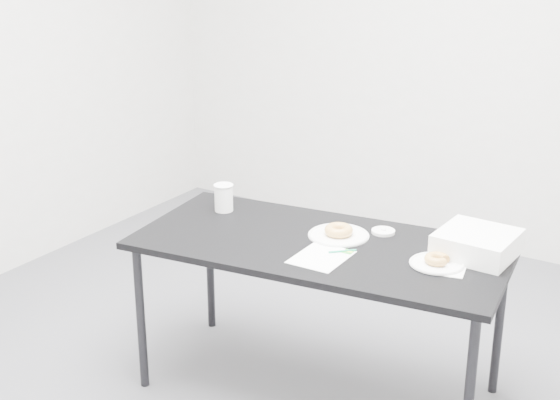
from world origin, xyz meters
The scene contains 14 objects.
floor centered at (0.00, 0.00, 0.00)m, with size 4.00×4.00×0.00m, color #49494E.
wall_back centered at (0.00, 2.00, 1.35)m, with size 4.00×0.02×2.70m, color silver.
table centered at (0.18, 0.05, 0.65)m, with size 1.62×0.91×0.70m.
scorecard centered at (0.26, -0.08, 0.70)m, with size 0.20×0.25×0.00m, color white.
logo_patch centered at (0.33, 0.02, 0.71)m, with size 0.04×0.04×0.00m, color green.
pen centered at (0.31, 0.01, 0.71)m, with size 0.01×0.01×0.12m, color #0C895F.
napkin centered at (0.72, 0.08, 0.70)m, with size 0.15×0.15×0.00m, color white.
plate_near centered at (0.67, 0.09, 0.71)m, with size 0.21×0.21×0.01m, color white.
donut_near centered at (0.67, 0.09, 0.73)m, with size 0.10×0.10×0.03m, color #BC7D3B.
plate_far centered at (0.21, 0.15, 0.71)m, with size 0.26×0.26×0.01m, color white.
donut_far centered at (0.21, 0.15, 0.73)m, with size 0.12×0.12×0.04m, color #BC7D3B.
coffee_cup centered at (-0.39, 0.15, 0.77)m, with size 0.08×0.08×0.13m, color silver.
cup_lid centered at (0.36, 0.29, 0.71)m, with size 0.10×0.10×0.01m, color white.
bakery_box centered at (0.77, 0.27, 0.75)m, with size 0.29×0.29×0.10m, color white.
Camera 1 is at (1.62, -2.58, 1.96)m, focal length 50.00 mm.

